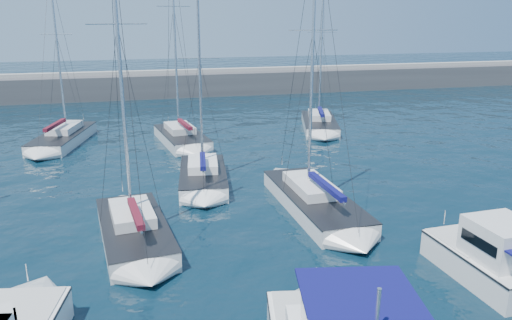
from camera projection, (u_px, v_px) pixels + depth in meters
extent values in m
plane|color=black|center=(240.00, 302.00, 19.36)|extent=(220.00, 220.00, 0.00)
cube|color=#424244|center=(157.00, 88.00, 67.42)|extent=(160.00, 6.00, 4.00)
cube|color=gray|center=(156.00, 72.00, 66.80)|extent=(160.00, 1.20, 0.50)
cube|color=#0D0E50|center=(362.00, 301.00, 11.78)|extent=(3.36, 3.66, 0.08)
cube|color=silver|center=(486.00, 269.00, 21.09)|extent=(2.93, 5.48, 1.60)
cube|color=#262628|center=(488.00, 253.00, 20.88)|extent=(2.98, 5.48, 0.08)
cube|color=silver|center=(502.00, 241.00, 20.04)|extent=(2.40, 2.58, 1.60)
cube|color=black|center=(503.00, 239.00, 20.02)|extent=(2.43, 2.08, 0.45)
cube|color=silver|center=(134.00, 235.00, 24.55)|extent=(3.86, 8.26, 1.30)
cube|color=#262628|center=(134.00, 223.00, 24.37)|extent=(3.92, 8.26, 0.06)
cube|color=silver|center=(132.00, 213.00, 24.73)|extent=(2.32, 3.68, 0.55)
cylinder|color=silver|center=(119.00, 57.00, 22.85)|extent=(0.18, 0.18, 14.79)
cylinder|color=silver|center=(136.00, 215.00, 23.05)|extent=(0.56, 3.98, 0.12)
cube|color=#53101D|center=(136.00, 213.00, 22.92)|extent=(0.75, 3.61, 0.28)
cube|color=white|center=(203.00, 180.00, 32.63)|extent=(3.85, 7.70, 1.30)
cube|color=#262628|center=(203.00, 171.00, 32.45)|extent=(3.91, 7.71, 0.06)
cube|color=white|center=(203.00, 164.00, 32.80)|extent=(2.30, 3.45, 0.55)
cylinder|color=silver|center=(200.00, 76.00, 31.44)|extent=(0.18, 0.18, 11.08)
cylinder|color=silver|center=(203.00, 163.00, 31.15)|extent=(0.61, 3.68, 0.12)
cube|color=#0D0E50|center=(203.00, 161.00, 31.01)|extent=(0.79, 3.34, 0.28)
cube|color=silver|center=(314.00, 204.00, 28.44)|extent=(3.34, 9.77, 1.30)
cube|color=#262628|center=(315.00, 194.00, 28.27)|extent=(3.40, 9.77, 0.06)
cube|color=silver|center=(311.00, 185.00, 28.73)|extent=(2.12, 4.29, 0.55)
cylinder|color=silver|center=(312.00, 57.00, 27.02)|extent=(0.18, 0.18, 14.12)
cylinder|color=silver|center=(325.00, 188.00, 26.68)|extent=(0.24, 4.85, 0.12)
cube|color=#0D0E50|center=(326.00, 186.00, 26.54)|extent=(0.46, 4.37, 0.28)
cube|color=silver|center=(63.00, 140.00, 42.87)|extent=(5.09, 9.68, 1.30)
cube|color=#262628|center=(63.00, 133.00, 42.69)|extent=(5.15, 9.69, 0.06)
cube|color=silver|center=(65.00, 128.00, 43.16)|extent=(2.85, 4.38, 0.55)
cylinder|color=silver|center=(58.00, 50.00, 41.63)|extent=(0.18, 0.18, 12.77)
cylinder|color=silver|center=(55.00, 127.00, 41.12)|extent=(1.21, 4.51, 0.12)
cube|color=#53101D|center=(55.00, 125.00, 40.98)|extent=(1.32, 4.12, 0.28)
cube|color=silver|center=(182.00, 140.00, 42.91)|extent=(4.25, 8.58, 1.30)
cube|color=#262628|center=(181.00, 133.00, 42.74)|extent=(4.32, 8.59, 0.06)
cube|color=silver|center=(180.00, 128.00, 43.10)|extent=(2.51, 3.85, 0.55)
cylinder|color=silver|center=(174.00, 27.00, 40.99)|extent=(0.18, 0.18, 16.46)
cylinder|color=silver|center=(185.00, 126.00, 41.40)|extent=(0.71, 4.08, 0.12)
cube|color=#53101D|center=(185.00, 124.00, 41.27)|extent=(0.88, 3.71, 0.28)
cube|color=silver|center=(319.00, 126.00, 48.31)|extent=(5.36, 9.25, 1.30)
cube|color=#262628|center=(319.00, 119.00, 48.14)|extent=(5.42, 9.27, 0.06)
cube|color=silver|center=(319.00, 115.00, 48.57)|extent=(2.96, 4.23, 0.55)
cylinder|color=silver|center=(321.00, 46.00, 47.03)|extent=(0.18, 0.18, 12.74)
cylinder|color=silver|center=(321.00, 113.00, 46.63)|extent=(1.36, 4.23, 0.12)
cube|color=#0D0E50|center=(321.00, 112.00, 46.49)|extent=(1.45, 3.88, 0.28)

